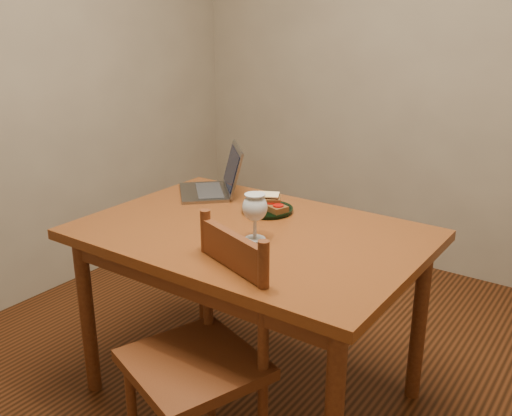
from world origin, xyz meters
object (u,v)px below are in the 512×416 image
Objects in this scene: table at (251,250)px; plate at (267,210)px; laptop at (217,181)px; chair at (200,347)px; milk_glass at (255,217)px.

plate is at bearing 107.43° from table.
table is 3.19× the size of laptop.
chair is 0.72m from plate.
milk_glass is at bearing -46.83° from table.
table is at bearing 9.54° from laptop.
plate is 0.32m from milk_glass.
plate is at bearing 115.45° from milk_glass.
chair is at bearing -76.69° from table.
laptop is (-0.47, 0.37, -0.03)m from milk_glass.
milk_glass is (0.07, -0.07, 0.18)m from table.
plate is at bearing 31.48° from laptop.
chair is 0.50m from milk_glass.
chair is 2.96× the size of milk_glass.
chair is at bearing -75.35° from plate.
plate is (-0.17, 0.65, 0.26)m from chair.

